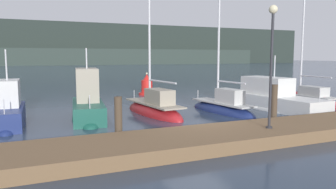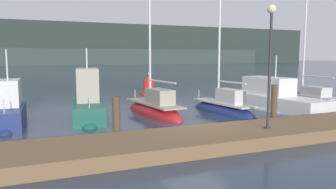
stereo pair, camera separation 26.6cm
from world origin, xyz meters
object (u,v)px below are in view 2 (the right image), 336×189
at_px(motorboat_berth_6, 275,103).
at_px(sailboat_berth_4, 154,111).
at_px(sailboat_berth_5, 224,109).
at_px(dock_lamppost, 270,48).
at_px(channel_buoy, 149,87).
at_px(sailboat_berth_7, 307,102).
at_px(motorboat_berth_2, 10,116).
at_px(motorboat_berth_3, 88,109).

bearing_deg(motorboat_berth_6, sailboat_berth_4, 170.56).
distance_m(sailboat_berth_5, dock_lamppost, 6.99).
bearing_deg(channel_buoy, dock_lamppost, -92.80).
bearing_deg(sailboat_berth_7, dock_lamppost, -142.71).
xyz_separation_m(motorboat_berth_6, sailboat_berth_7, (3.60, 1.01, -0.26)).
xyz_separation_m(sailboat_berth_4, sailboat_berth_7, (10.83, -0.19, -0.04)).
bearing_deg(motorboat_berth_2, sailboat_berth_5, -4.98).
height_order(sailboat_berth_5, sailboat_berth_7, sailboat_berth_7).
xyz_separation_m(sailboat_berth_7, channel_buoy, (-8.09, 8.98, 0.55)).
bearing_deg(motorboat_berth_3, sailboat_berth_7, -1.03).
bearing_deg(channel_buoy, sailboat_berth_5, -84.06).
xyz_separation_m(motorboat_berth_2, motorboat_berth_3, (3.59, 0.14, 0.10)).
bearing_deg(motorboat_berth_3, sailboat_berth_5, -8.49).
distance_m(sailboat_berth_4, dock_lamppost, 7.93).
bearing_deg(sailboat_berth_5, motorboat_berth_2, 175.02).
bearing_deg(sailboat_berth_7, motorboat_berth_3, 178.97).
bearing_deg(sailboat_berth_5, motorboat_berth_3, 171.51).
xyz_separation_m(sailboat_berth_4, motorboat_berth_6, (7.23, -1.20, 0.21)).
bearing_deg(motorboat_berth_2, channel_buoy, 41.84).
distance_m(motorboat_berth_3, sailboat_berth_4, 3.58).
xyz_separation_m(sailboat_berth_4, sailboat_berth_5, (3.77, -1.03, 0.02)).
xyz_separation_m(channel_buoy, dock_lamppost, (-0.77, -15.73, 2.78)).
height_order(motorboat_berth_3, dock_lamppost, dock_lamppost).
bearing_deg(motorboat_berth_2, sailboat_berth_7, -0.37).
relative_size(motorboat_berth_2, channel_buoy, 2.52).
height_order(motorboat_berth_6, dock_lamppost, dock_lamppost).
bearing_deg(sailboat_berth_5, dock_lamppost, -106.85).
xyz_separation_m(sailboat_berth_4, dock_lamppost, (1.98, -6.94, 3.29)).
xyz_separation_m(motorboat_berth_2, sailboat_berth_5, (10.92, -0.95, -0.23)).
relative_size(motorboat_berth_3, sailboat_berth_5, 0.73).
bearing_deg(motorboat_berth_6, sailboat_berth_7, 15.64).
relative_size(motorboat_berth_3, dock_lamppost, 1.16).
bearing_deg(sailboat_berth_7, channel_buoy, 132.02).
xyz_separation_m(motorboat_berth_3, sailboat_berth_7, (14.40, -0.26, -0.40)).
bearing_deg(motorboat_berth_3, dock_lamppost, -51.67).
relative_size(motorboat_berth_2, sailboat_berth_4, 0.56).
relative_size(motorboat_berth_3, sailboat_berth_4, 0.64).
bearing_deg(channel_buoy, sailboat_berth_4, -107.34).
bearing_deg(sailboat_berth_4, channel_buoy, 72.66).
xyz_separation_m(motorboat_berth_2, sailboat_berth_7, (17.99, -0.12, -0.30)).
xyz_separation_m(sailboat_berth_7, dock_lamppost, (-8.86, -6.75, 3.33)).
height_order(motorboat_berth_3, channel_buoy, motorboat_berth_3).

